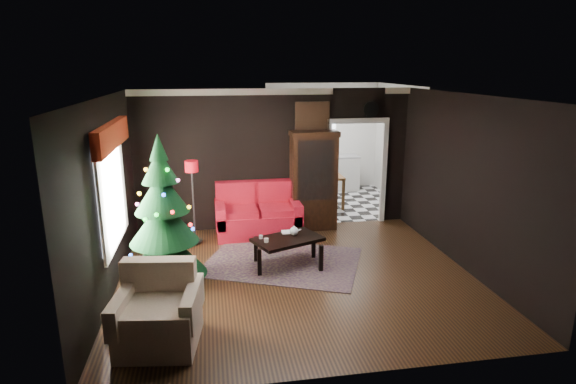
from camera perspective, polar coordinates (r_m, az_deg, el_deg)
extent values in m
plane|color=black|center=(7.58, 1.16, -10.17)|extent=(5.50, 5.50, 0.00)
plane|color=white|center=(6.88, 1.28, 11.46)|extent=(5.50, 5.50, 0.00)
plane|color=black|center=(9.51, -1.62, 3.90)|extent=(5.50, 0.00, 5.50)
plane|color=black|center=(4.80, 6.87, -7.41)|extent=(5.50, 0.00, 5.50)
plane|color=black|center=(7.14, -21.03, -0.84)|extent=(0.00, 5.50, 5.50)
plane|color=black|center=(8.07, 20.76, 0.94)|extent=(0.00, 5.50, 5.50)
cube|color=white|center=(7.30, -20.47, -0.03)|extent=(0.05, 1.60, 1.40)
cube|color=maroon|center=(7.14, -20.43, 6.38)|extent=(0.12, 2.10, 0.35)
plane|color=silver|center=(11.61, 5.72, -1.25)|extent=(3.00, 3.00, 0.00)
cube|color=white|center=(12.65, 4.19, 7.98)|extent=(0.70, 0.06, 0.70)
cube|color=#43353B|center=(8.11, -0.67, -8.39)|extent=(3.02, 2.65, 0.01)
cylinder|color=silver|center=(7.75, -3.28, -5.41)|extent=(0.08, 0.08, 0.06)
cylinder|color=white|center=(7.59, -2.64, -5.82)|extent=(0.08, 0.08, 0.06)
imported|color=tan|center=(7.97, -0.77, -4.24)|extent=(0.15, 0.02, 0.20)
cylinder|color=white|center=(9.79, 9.93, 9.79)|extent=(0.32, 0.32, 0.06)
cube|color=#B27752|center=(9.48, 2.94, 9.04)|extent=(0.62, 0.05, 0.52)
cube|color=silver|center=(12.62, 4.35, 2.20)|extent=(1.80, 0.60, 0.90)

